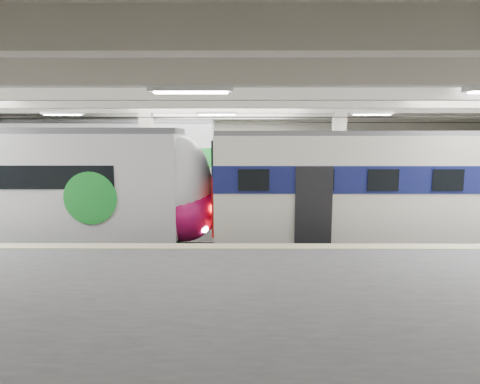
{
  "coord_description": "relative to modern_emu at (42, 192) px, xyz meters",
  "views": [
    {
      "loc": [
        0.97,
        -13.78,
        4.07
      ],
      "look_at": [
        0.9,
        1.0,
        2.0
      ],
      "focal_mm": 30.0,
      "sensor_mm": 36.0,
      "label": 1
    }
  ],
  "objects": [
    {
      "name": "far_train",
      "position": [
        -1.99,
        5.5,
        0.35
      ],
      "size": [
        15.3,
        3.56,
        4.81
      ],
      "rotation": [
        0.0,
        0.0,
        0.03
      ],
      "color": "silver",
      "rests_on": "ground"
    },
    {
      "name": "older_rer",
      "position": [
        12.34,
        0.0,
        0.09
      ],
      "size": [
        12.73,
        2.81,
        4.23
      ],
      "color": "silver",
      "rests_on": "ground"
    },
    {
      "name": "modern_emu",
      "position": [
        0.0,
        0.0,
        0.0
      ],
      "size": [
        13.37,
        2.76,
        4.33
      ],
      "color": "silver",
      "rests_on": "ground"
    },
    {
      "name": "station_hall",
      "position": [
        6.01,
        -1.74,
        1.11
      ],
      "size": [
        36.0,
        24.0,
        5.75
      ],
      "color": "black",
      "rests_on": "ground"
    }
  ]
}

